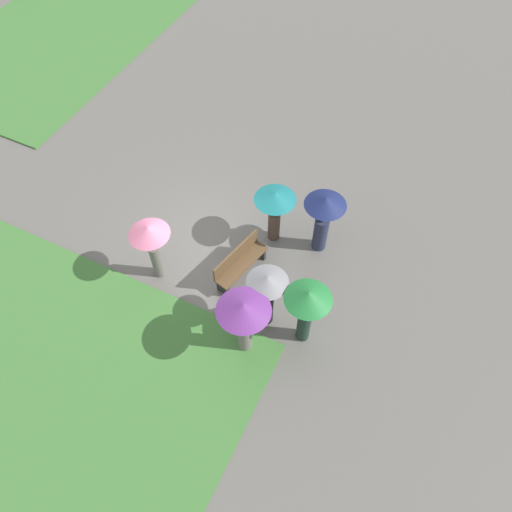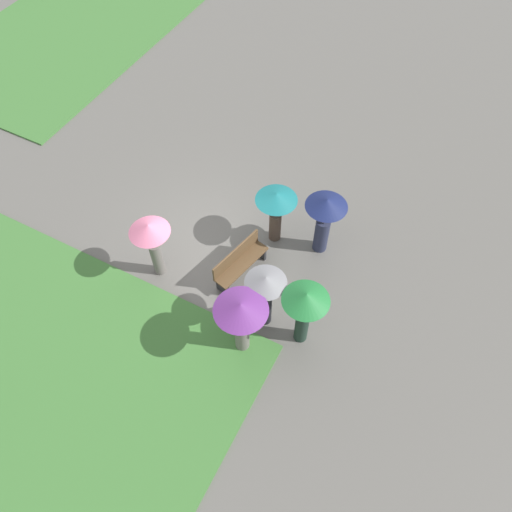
{
  "view_description": "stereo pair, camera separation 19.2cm",
  "coord_description": "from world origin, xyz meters",
  "px_view_note": "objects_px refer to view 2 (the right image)",
  "views": [
    {
      "loc": [
        -6.62,
        -4.66,
        10.79
      ],
      "look_at": [
        -0.14,
        -1.52,
        0.68
      ],
      "focal_mm": 35.0,
      "sensor_mm": 36.0,
      "label": 1
    },
    {
      "loc": [
        -6.54,
        -4.84,
        10.79
      ],
      "look_at": [
        -0.14,
        -1.52,
        0.68
      ],
      "focal_mm": 35.0,
      "sensor_mm": 36.0,
      "label": 2
    }
  ],
  "objects_px": {
    "park_bench": "(239,262)",
    "crowd_person_navy": "(325,216)",
    "crowd_person_teal": "(276,205)",
    "crowd_person_pink": "(151,237)",
    "crowd_person_purple": "(241,315)",
    "crowd_person_grey": "(265,292)",
    "crowd_person_green": "(305,306)"
  },
  "relations": [
    {
      "from": "crowd_person_navy",
      "to": "crowd_person_pink",
      "type": "distance_m",
      "value": 4.26
    },
    {
      "from": "crowd_person_navy",
      "to": "crowd_person_green",
      "type": "distance_m",
      "value": 2.74
    },
    {
      "from": "crowd_person_green",
      "to": "crowd_person_pink",
      "type": "xyz_separation_m",
      "value": [
        0.05,
        4.01,
        -0.02
      ]
    },
    {
      "from": "park_bench",
      "to": "crowd_person_teal",
      "type": "height_order",
      "value": "crowd_person_teal"
    },
    {
      "from": "crowd_person_teal",
      "to": "crowd_person_purple",
      "type": "xyz_separation_m",
      "value": [
        -3.25,
        -0.76,
        0.17
      ]
    },
    {
      "from": "crowd_person_grey",
      "to": "crowd_person_purple",
      "type": "bearing_deg",
      "value": -39.35
    },
    {
      "from": "crowd_person_navy",
      "to": "crowd_person_purple",
      "type": "xyz_separation_m",
      "value": [
        -3.49,
        0.46,
        0.15
      ]
    },
    {
      "from": "crowd_person_navy",
      "to": "crowd_person_pink",
      "type": "bearing_deg",
      "value": 83.37
    },
    {
      "from": "crowd_person_navy",
      "to": "crowd_person_purple",
      "type": "relative_size",
      "value": 0.99
    },
    {
      "from": "park_bench",
      "to": "crowd_person_purple",
      "type": "distance_m",
      "value": 2.32
    },
    {
      "from": "crowd_person_grey",
      "to": "crowd_person_purple",
      "type": "height_order",
      "value": "crowd_person_purple"
    },
    {
      "from": "crowd_person_navy",
      "to": "crowd_person_grey",
      "type": "distance_m",
      "value": 2.64
    },
    {
      "from": "crowd_person_grey",
      "to": "crowd_person_pink",
      "type": "bearing_deg",
      "value": -120.13
    },
    {
      "from": "crowd_person_purple",
      "to": "crowd_person_teal",
      "type": "bearing_deg",
      "value": -1.08
    },
    {
      "from": "park_bench",
      "to": "crowd_person_navy",
      "type": "relative_size",
      "value": 0.89
    },
    {
      "from": "crowd_person_navy",
      "to": "crowd_person_purple",
      "type": "bearing_deg",
      "value": 127.99
    },
    {
      "from": "park_bench",
      "to": "crowd_person_purple",
      "type": "height_order",
      "value": "crowd_person_purple"
    },
    {
      "from": "crowd_person_grey",
      "to": "crowd_person_purple",
      "type": "distance_m",
      "value": 0.9
    },
    {
      "from": "crowd_person_green",
      "to": "crowd_person_teal",
      "type": "height_order",
      "value": "crowd_person_green"
    },
    {
      "from": "park_bench",
      "to": "crowd_person_navy",
      "type": "distance_m",
      "value": 2.42
    },
    {
      "from": "crowd_person_navy",
      "to": "crowd_person_green",
      "type": "relative_size",
      "value": 0.97
    },
    {
      "from": "crowd_person_teal",
      "to": "crowd_person_grey",
      "type": "distance_m",
      "value": 2.55
    },
    {
      "from": "crowd_person_navy",
      "to": "crowd_person_purple",
      "type": "height_order",
      "value": "crowd_person_purple"
    },
    {
      "from": "crowd_person_pink",
      "to": "crowd_person_purple",
      "type": "height_order",
      "value": "crowd_person_purple"
    },
    {
      "from": "crowd_person_navy",
      "to": "crowd_person_purple",
      "type": "distance_m",
      "value": 3.52
    },
    {
      "from": "park_bench",
      "to": "crowd_person_teal",
      "type": "bearing_deg",
      "value": 1.64
    },
    {
      "from": "crowd_person_navy",
      "to": "crowd_person_grey",
      "type": "bearing_deg",
      "value": 128.62
    },
    {
      "from": "park_bench",
      "to": "crowd_person_grey",
      "type": "relative_size",
      "value": 0.91
    },
    {
      "from": "crowd_person_navy",
      "to": "crowd_person_pink",
      "type": "xyz_separation_m",
      "value": [
        -2.61,
        3.36,
        0.13
      ]
    },
    {
      "from": "park_bench",
      "to": "crowd_person_purple",
      "type": "bearing_deg",
      "value": -136.58
    },
    {
      "from": "crowd_person_pink",
      "to": "crowd_person_grey",
      "type": "height_order",
      "value": "crowd_person_pink"
    },
    {
      "from": "crowd_person_navy",
      "to": "crowd_person_grey",
      "type": "relative_size",
      "value": 1.02
    }
  ]
}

